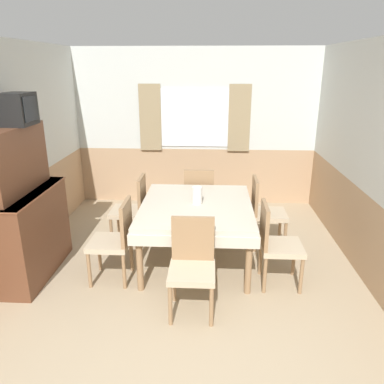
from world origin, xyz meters
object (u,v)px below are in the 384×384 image
at_px(chair_head_window, 199,196).
at_px(chair_right_near, 275,242).
at_px(vase, 197,195).
at_px(dining_table, 196,212).
at_px(chair_left_far, 133,207).
at_px(chair_head_near, 192,263).
at_px(sideboard, 26,215).
at_px(tv, 18,109).
at_px(chair_left_near, 116,238).
at_px(chair_right_far, 264,210).

height_order(chair_head_window, chair_right_near, same).
height_order(chair_right_near, vase, vase).
bearing_deg(chair_right_near, vase, -119.28).
relative_size(dining_table, chair_left_far, 1.65).
bearing_deg(chair_head_near, sideboard, -17.20).
xyz_separation_m(dining_table, chair_head_near, (-0.00, -0.97, -0.14)).
xyz_separation_m(tv, vase, (1.88, 0.27, -1.02)).
distance_m(tv, vase, 2.15).
bearing_deg(dining_table, chair_right_near, -28.30).
distance_m(dining_table, chair_right_near, 1.00).
distance_m(chair_left_far, vase, 1.05).
xyz_separation_m(chair_left_near, chair_left_far, (0.00, 0.94, 0.00)).
xyz_separation_m(chair_head_near, vase, (0.01, 0.99, 0.34)).
bearing_deg(chair_head_near, chair_head_window, -90.00).
xyz_separation_m(chair_right_far, chair_right_near, (0.00, -0.94, 0.00)).
height_order(chair_right_far, vase, vase).
bearing_deg(chair_head_near, vase, -90.30).
height_order(chair_left_far, sideboard, sideboard).
xyz_separation_m(chair_right_far, vase, (-0.87, -0.45, 0.34)).
bearing_deg(sideboard, vase, 12.16).
distance_m(chair_head_window, vase, 1.02).
bearing_deg(chair_right_far, dining_table, -61.70).
distance_m(chair_right_far, chair_right_near, 0.94).
bearing_deg(chair_right_near, chair_left_near, -90.00).
relative_size(dining_table, chair_head_window, 1.65).
bearing_deg(dining_table, sideboard, -168.29).
bearing_deg(chair_right_far, tv, -75.19).
relative_size(dining_table, vase, 7.36).
bearing_deg(chair_right_near, chair_right_far, -180.00).
bearing_deg(chair_left_far, chair_right_far, -90.00).
bearing_deg(chair_right_far, chair_head_window, -120.04).
height_order(chair_head_window, chair_left_near, same).
xyz_separation_m(chair_left_near, vase, (0.88, 0.49, 0.34)).
height_order(chair_left_near, chair_left_far, same).
relative_size(chair_left_far, sideboard, 0.55).
bearing_deg(chair_head_window, tv, -146.71).
xyz_separation_m(chair_left_far, tv, (-1.00, -0.73, 1.36)).
distance_m(chair_right_near, tv, 3.07).
relative_size(chair_right_far, chair_right_near, 1.00).
bearing_deg(chair_left_near, chair_left_far, 0.00).
bearing_deg(chair_right_near, tv, -94.45).
bearing_deg(chair_head_window, chair_right_far, -30.04).
bearing_deg(dining_table, vase, 72.58).
height_order(chair_left_far, vase, vase).
xyz_separation_m(dining_table, chair_left_near, (-0.87, -0.47, -0.14)).
xyz_separation_m(chair_right_far, chair_left_far, (-1.74, 0.00, 0.00)).
bearing_deg(vase, chair_right_near, -29.28).
bearing_deg(chair_left_far, chair_head_window, -59.96).
relative_size(chair_right_far, vase, 4.46).
xyz_separation_m(chair_head_near, tv, (-1.87, 0.72, 1.36)).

